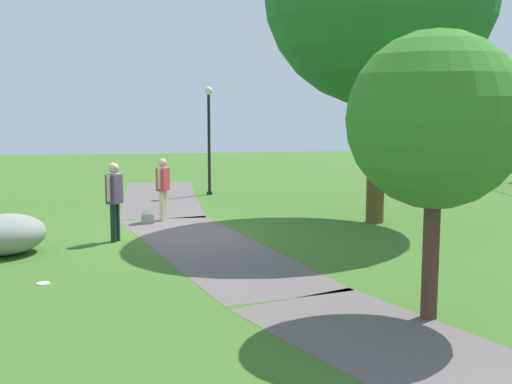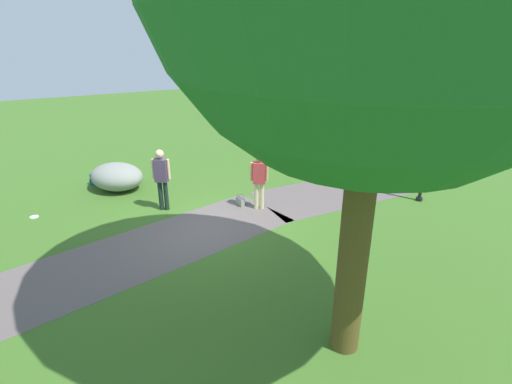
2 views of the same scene
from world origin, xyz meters
name	(u,v)px [view 1 (image 1 of 2)]	position (x,y,z in m)	size (l,w,h in m)	color
ground_plane	(187,233)	(0.00, 0.00, 0.00)	(48.00, 48.00, 0.00)	#3B6623
footpath_segment_near	(161,197)	(-6.00, -0.59, 0.00)	(8.02, 2.43, 0.01)	#5F5453
footpath_segment_mid	(212,249)	(1.87, 0.44, 0.00)	(8.34, 4.32, 0.01)	#5F5453
young_tree_near_path	(436,121)	(7.00, 3.28, 2.95)	(2.59, 2.59, 4.27)	#4E2F27
lamp_post	(209,129)	(-6.46, 1.07, 2.25)	(0.28, 0.28, 3.65)	black
lawn_boulder	(4,235)	(1.75, -3.92, 0.43)	(2.23, 2.29, 0.86)	gray
woman_with_handbag	(163,185)	(-1.76, -0.55, 0.97)	(0.47, 0.38, 1.67)	beige
man_near_boulder	(114,196)	(0.77, -1.68, 1.07)	(0.46, 0.39, 1.82)	black
handbag_on_grass	(147,218)	(-1.34, -0.98, 0.14)	(0.30, 0.33, 0.31)	gray
frisbee_on_grass	(43,283)	(4.22, -2.76, 0.01)	(0.23, 0.23, 0.02)	white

